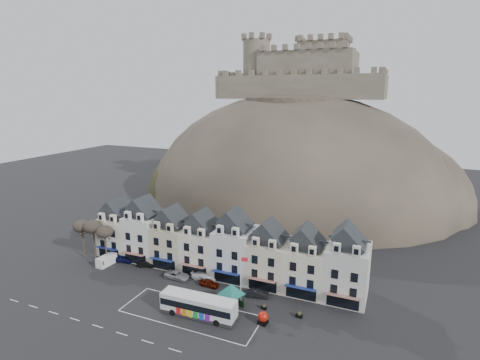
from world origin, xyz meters
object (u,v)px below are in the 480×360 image
object	(u,v)px
bus	(198,305)
car_silver	(177,275)
white_van	(107,260)
car_charcoal	(257,293)
car_maroon	(209,283)
bus_shelter	(231,289)
car_black	(146,264)
flagpole	(241,276)
car_navy	(124,259)
car_white	(204,276)
red_buoy	(263,318)

from	to	relation	value
bus	car_silver	bearing A→B (deg)	135.08
white_van	car_charcoal	world-z (taller)	white_van
car_maroon	car_charcoal	world-z (taller)	car_charcoal
car_charcoal	bus_shelter	bearing A→B (deg)	139.59
bus_shelter	car_black	world-z (taller)	bus_shelter
car_silver	car_charcoal	bearing A→B (deg)	-90.83
flagpole	car_navy	bearing A→B (deg)	170.97
car_navy	car_white	size ratio (longest dim) A/B	0.88
car_charcoal	red_buoy	bearing A→B (deg)	-164.89
bus_shelter	car_white	distance (m)	11.33
red_buoy	car_maroon	world-z (taller)	red_buoy
white_van	car_charcoal	distance (m)	32.26
bus_shelter	car_navy	bearing A→B (deg)	-172.80
red_buoy	white_van	size ratio (longest dim) A/B	0.46
white_van	car_white	bearing A→B (deg)	10.56
car_black	white_van	bearing A→B (deg)	89.80
car_navy	car_charcoal	size ratio (longest dim) A/B	1.07
white_van	car_maroon	bearing A→B (deg)	5.02
flagpole	car_white	bearing A→B (deg)	154.59
car_navy	car_black	world-z (taller)	car_navy
flagpole	car_white	xyz separation A→B (m)	(-9.39, 4.46, -4.02)
bus	car_maroon	world-z (taller)	bus
bus	car_white	size ratio (longest dim) A/B	2.54
bus_shelter	car_white	bearing A→B (deg)	162.90
car_navy	car_white	xyz separation A→B (m)	(18.70, 0.00, -0.02)
red_buoy	white_van	world-z (taller)	red_buoy
red_buoy	car_charcoal	world-z (taller)	red_buoy
red_buoy	car_black	distance (m)	29.09
red_buoy	flagpole	xyz separation A→B (m)	(-5.32, 4.25, 3.71)
car_navy	car_white	distance (m)	18.70
bus	flagpole	distance (m)	8.29
flagpole	car_maroon	bearing A→B (deg)	161.35
white_van	car_maroon	size ratio (longest dim) A/B	1.16
red_buoy	car_white	distance (m)	17.10
bus_shelter	car_maroon	size ratio (longest dim) A/B	1.71
red_buoy	car_black	bearing A→B (deg)	162.56
car_white	car_black	bearing A→B (deg)	83.53
white_van	car_silver	xyz separation A→B (m)	(16.12, 0.66, -0.29)
car_maroon	car_black	bearing A→B (deg)	86.24
red_buoy	car_white	xyz separation A→B (m)	(-14.71, 8.72, -0.31)
red_buoy	car_maroon	size ratio (longest dim) A/B	0.53
bus	car_maroon	bearing A→B (deg)	105.52
red_buoy	car_black	size ratio (longest dim) A/B	0.53
car_navy	car_silver	bearing A→B (deg)	-105.81
car_white	car_charcoal	size ratio (longest dim) A/B	1.21
bus	car_charcoal	distance (m)	11.00
white_van	car_silver	size ratio (longest dim) A/B	0.91
flagpole	car_black	xyz separation A→B (m)	(-22.43, 4.46, -4.11)
car_charcoal	car_maroon	bearing A→B (deg)	78.43
bus_shelter	car_charcoal	xyz separation A→B (m)	(2.66, 4.86, -2.69)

